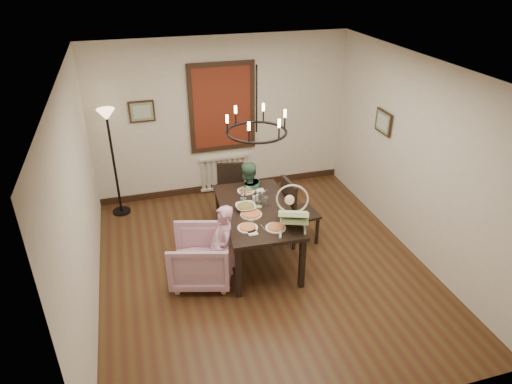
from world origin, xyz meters
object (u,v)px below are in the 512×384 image
armchair (200,257)px  seated_man (247,204)px  elderly_woman (224,254)px  baby_bouncer (293,212)px  drinking_glass (265,201)px  chair_far (231,196)px  dining_table (256,214)px  floor_lamp (114,165)px  chair_right (301,210)px

armchair → seated_man: (0.93, 1.00, 0.13)m
elderly_woman → baby_bouncer: (0.92, -0.05, 0.51)m
armchair → drinking_glass: (1.01, 0.34, 0.52)m
armchair → baby_bouncer: baby_bouncer is taller
chair_far → drinking_glass: chair_far is taller
armchair → seated_man: seated_man is taller
chair_far → armchair: bearing=-107.8°
dining_table → elderly_woman: size_ratio=1.78×
elderly_woman → dining_table: bearing=131.7°
dining_table → floor_lamp: floor_lamp is taller
seated_man → chair_right: bearing=129.8°
chair_right → floor_lamp: floor_lamp is taller
elderly_woman → chair_right: bearing=119.7°
elderly_woman → drinking_glass: size_ratio=6.41×
dining_table → floor_lamp: (-1.88, 1.88, 0.18)m
seated_man → drinking_glass: size_ratio=6.42×
baby_bouncer → drinking_glass: bearing=129.0°
chair_far → elderly_woman: bearing=-95.0°
armchair → seated_man: bearing=152.6°
chair_far → drinking_glass: size_ratio=6.46×
chair_far → chair_right: 1.19m
baby_bouncer → floor_lamp: floor_lamp is taller
dining_table → floor_lamp: 2.66m
seated_man → baby_bouncer: size_ratio=1.63×
baby_bouncer → floor_lamp: size_ratio=0.34×
chair_far → elderly_woman: (-0.46, -1.51, -0.00)m
armchair → floor_lamp: bearing=-139.5°
baby_bouncer → armchair: bearing=-171.1°
armchair → drinking_glass: drinking_glass is taller
dining_table → drinking_glass: bearing=21.0°
chair_far → baby_bouncer: size_ratio=1.64×
chair_far → elderly_woman: size_ratio=1.01×
dining_table → seated_man: bearing=88.4°
seated_man → floor_lamp: bearing=-47.9°
chair_far → floor_lamp: (-1.76, 0.86, 0.40)m
armchair → baby_bouncer: (1.21, -0.25, 0.64)m
baby_bouncer → chair_right: bearing=81.6°
seated_man → floor_lamp: 2.30m
seated_man → baby_bouncer: bearing=86.2°
chair_right → baby_bouncer: 1.00m
dining_table → baby_bouncer: 0.70m
chair_right → elderly_woman: bearing=112.3°
drinking_glass → armchair: bearing=-161.4°
armchair → floor_lamp: floor_lamp is taller
dining_table → seated_man: 0.74m
baby_bouncer → seated_man: bearing=123.3°
elderly_woman → floor_lamp: bearing=-149.8°
chair_far → seated_man: chair_far is taller
seated_man → drinking_glass: seated_man is taller
chair_right → seated_man: (-0.71, 0.47, -0.04)m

